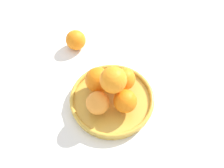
% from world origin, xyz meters
% --- Properties ---
extents(ground_plane, '(4.00, 4.00, 0.00)m').
position_xyz_m(ground_plane, '(0.00, 0.00, 0.00)').
color(ground_plane, white).
extents(fruit_bowl, '(0.28, 0.28, 0.04)m').
position_xyz_m(fruit_bowl, '(0.00, 0.00, 0.02)').
color(fruit_bowl, gold).
rests_on(fruit_bowl, ground_plane).
extents(orange_pile, '(0.19, 0.19, 0.14)m').
position_xyz_m(orange_pile, '(0.00, -0.00, 0.09)').
color(orange_pile, orange).
rests_on(orange_pile, fruit_bowl).
extents(stray_orange, '(0.08, 0.08, 0.08)m').
position_xyz_m(stray_orange, '(0.01, -0.30, 0.04)').
color(stray_orange, orange).
rests_on(stray_orange, ground_plane).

